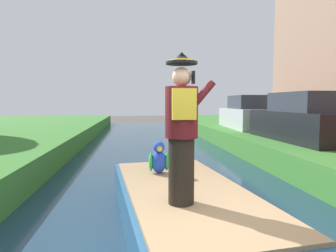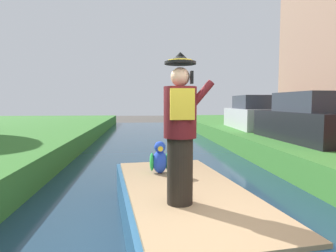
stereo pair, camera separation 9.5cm
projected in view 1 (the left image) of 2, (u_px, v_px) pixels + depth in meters
The scene contains 5 objects.
boat at pixel (185, 208), 4.33m from camera, with size 2.29×4.39×0.61m.
person_pirate at pixel (182, 129), 3.55m from camera, with size 0.61×0.42×1.85m.
parrot_plush at pixel (159, 159), 5.15m from camera, with size 0.36×0.35×0.57m.
parked_car_dark at pixel (303, 120), 9.09m from camera, with size 1.81×4.05×1.50m.
parked_car_silver at pixel (248, 114), 13.51m from camera, with size 1.93×4.09×1.50m.
Camera 1 is at (-0.75, -2.93, 1.96)m, focal length 31.23 mm.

